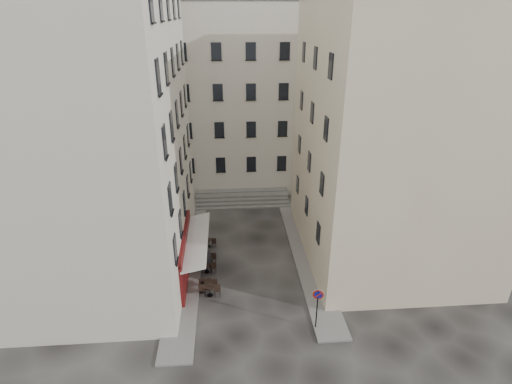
{
  "coord_description": "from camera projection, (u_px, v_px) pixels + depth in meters",
  "views": [
    {
      "loc": [
        -1.3,
        -22.72,
        17.29
      ],
      "look_at": [
        0.71,
        4.0,
        5.03
      ],
      "focal_mm": 28.0,
      "sensor_mm": 36.0,
      "label": 1
    }
  ],
  "objects": [
    {
      "name": "sidewalk_left",
      "position": [
        190.0,
        252.0,
        31.18
      ],
      "size": [
        2.0,
        22.0,
        0.12
      ],
      "primitive_type": "cube",
      "color": "slate",
      "rests_on": "ground"
    },
    {
      "name": "building_left",
      "position": [
        83.0,
        129.0,
        25.6
      ],
      "size": [
        12.2,
        16.2,
        20.6
      ],
      "color": "beige",
      "rests_on": "ground"
    },
    {
      "name": "bollard_near",
      "position": [
        202.0,
        286.0,
        26.54
      ],
      "size": [
        0.12,
        0.12,
        0.98
      ],
      "color": "black",
      "rests_on": "ground"
    },
    {
      "name": "building_back",
      "position": [
        229.0,
        95.0,
        41.17
      ],
      "size": [
        18.2,
        10.2,
        18.6
      ],
      "color": "beige",
      "rests_on": "ground"
    },
    {
      "name": "bistro_table_b",
      "position": [
        208.0,
        283.0,
        26.96
      ],
      "size": [
        1.25,
        0.59,
        0.88
      ],
      "color": "black",
      "rests_on": "ground"
    },
    {
      "name": "bistro_table_c",
      "position": [
        207.0,
        267.0,
        28.65
      ],
      "size": [
        1.37,
        0.64,
        0.96
      ],
      "color": "black",
      "rests_on": "ground"
    },
    {
      "name": "bistro_table_d",
      "position": [
        208.0,
        257.0,
        29.77
      ],
      "size": [
        1.29,
        0.61,
        0.91
      ],
      "color": "black",
      "rests_on": "ground"
    },
    {
      "name": "bollard_mid",
      "position": [
        205.0,
        257.0,
        29.71
      ],
      "size": [
        0.12,
        0.12,
        0.98
      ],
      "color": "black",
      "rests_on": "ground"
    },
    {
      "name": "no_parking_sign",
      "position": [
        318.0,
        302.0,
        22.94
      ],
      "size": [
        0.64,
        0.17,
        2.83
      ],
      "rotation": [
        0.0,
        0.0,
        -0.2
      ],
      "color": "black",
      "rests_on": "ground"
    },
    {
      "name": "bistro_table_a",
      "position": [
        210.0,
        290.0,
        26.28
      ],
      "size": [
        1.41,
        0.66,
        0.99
      ],
      "color": "black",
      "rests_on": "ground"
    },
    {
      "name": "bistro_table_e",
      "position": [
        209.0,
        242.0,
        31.81
      ],
      "size": [
        1.16,
        0.55,
        0.82
      ],
      "color": "black",
      "rests_on": "ground"
    },
    {
      "name": "cafe_storefront",
      "position": [
        187.0,
        253.0,
        27.72
      ],
      "size": [
        1.74,
        7.3,
        3.5
      ],
      "color": "#4B0A0E",
      "rests_on": "ground"
    },
    {
      "name": "sidewalk_right",
      "position": [
        306.0,
        254.0,
        30.89
      ],
      "size": [
        2.0,
        18.0,
        0.12
      ],
      "primitive_type": "cube",
      "color": "slate",
      "rests_on": "ground"
    },
    {
      "name": "ground",
      "position": [
        250.0,
        281.0,
        27.89
      ],
      "size": [
        90.0,
        90.0,
        0.0
      ],
      "primitive_type": "plane",
      "color": "black",
      "rests_on": "ground"
    },
    {
      "name": "stone_steps",
      "position": [
        242.0,
        199.0,
        39.12
      ],
      "size": [
        9.0,
        3.15,
        0.8
      ],
      "color": "#595654",
      "rests_on": "ground"
    },
    {
      "name": "pedestrian",
      "position": [
        208.0,
        261.0,
        28.57
      ],
      "size": [
        0.7,
        0.49,
        1.83
      ],
      "primitive_type": "imported",
      "rotation": [
        0.0,
        0.0,
        3.22
      ],
      "color": "black",
      "rests_on": "ground"
    },
    {
      "name": "bollard_far",
      "position": [
        206.0,
        233.0,
        32.89
      ],
      "size": [
        0.12,
        0.12,
        0.98
      ],
      "color": "black",
      "rests_on": "ground"
    },
    {
      "name": "building_right",
      "position": [
        396.0,
        135.0,
        27.9
      ],
      "size": [
        12.2,
        14.2,
        18.6
      ],
      "color": "beige",
      "rests_on": "ground"
    }
  ]
}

